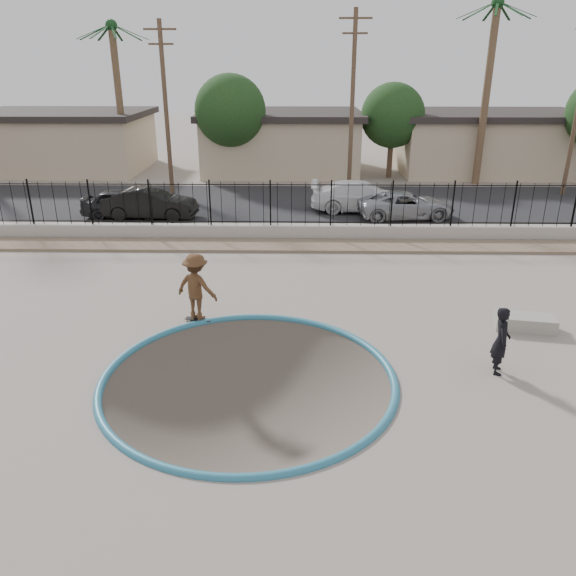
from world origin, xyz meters
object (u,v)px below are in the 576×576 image
at_px(videographer, 501,341).
at_px(car_b, 150,204).
at_px(skateboard, 198,319).
at_px(concrete_ledge, 525,322).
at_px(car_a, 125,203).
at_px(car_d, 406,205).
at_px(car_c, 362,196).
at_px(skater, 196,290).

relative_size(videographer, car_b, 0.39).
height_order(videographer, car_b, videographer).
height_order(skateboard, concrete_ledge, concrete_ledge).
bearing_deg(videographer, car_b, 51.93).
relative_size(car_a, car_d, 0.89).
xyz_separation_m(videographer, car_d, (0.29, 14.21, -0.18)).
xyz_separation_m(skateboard, videographer, (7.68, -2.71, 0.79)).
height_order(skateboard, car_c, car_c).
bearing_deg(car_c, car_b, 101.19).
relative_size(skater, car_a, 0.49).
distance_m(videographer, car_d, 14.21).
bearing_deg(skater, car_c, -92.68).
relative_size(skateboard, concrete_ledge, 0.50).
height_order(skater, car_d, skater).
xyz_separation_m(car_c, car_d, (1.94, -1.34, -0.11)).
relative_size(videographer, car_d, 0.37).
bearing_deg(skater, car_d, -102.26).
bearing_deg(car_d, skater, 139.39).
height_order(videographer, car_d, videographer).
relative_size(concrete_ledge, car_d, 0.36).
bearing_deg(car_b, skater, -156.34).
distance_m(car_a, car_c, 11.50).
distance_m(car_c, car_d, 2.36).
bearing_deg(videographer, car_d, 10.58).
relative_size(videographer, car_c, 0.33).
bearing_deg(skateboard, car_a, 128.23).
bearing_deg(skater, car_b, -47.48).
bearing_deg(videographer, skater, 82.30).
bearing_deg(car_c, concrete_ledge, -164.18).
xyz_separation_m(videographer, car_a, (-13.07, 14.18, -0.13)).
bearing_deg(car_b, videographer, -136.22).
height_order(skater, car_a, skater).
height_order(concrete_ledge, car_b, car_b).
height_order(skateboard, car_a, car_a).
height_order(skater, concrete_ledge, skater).
distance_m(concrete_ledge, car_a, 18.79).
height_order(videographer, car_c, videographer).
height_order(videographer, concrete_ledge, videographer).
bearing_deg(skateboard, car_b, 123.12).
bearing_deg(car_b, car_a, 83.63).
relative_size(car_c, car_d, 1.12).
relative_size(car_b, car_d, 0.97).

